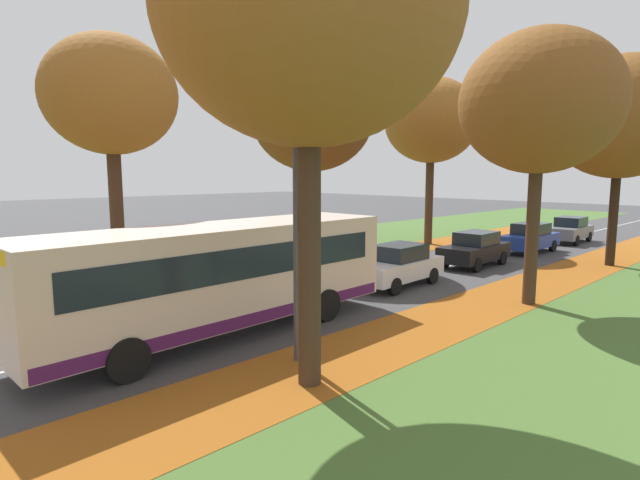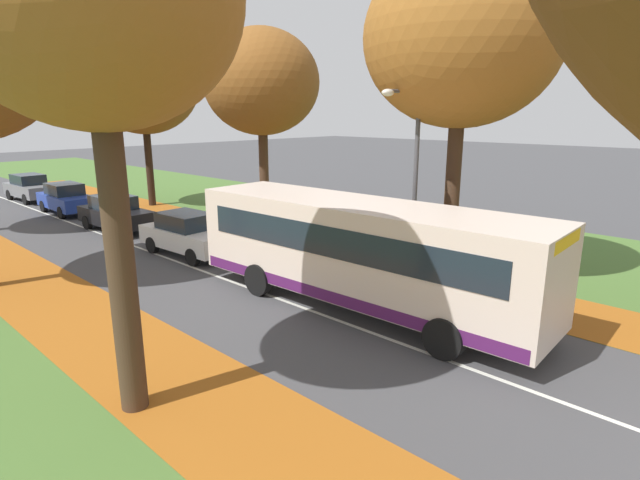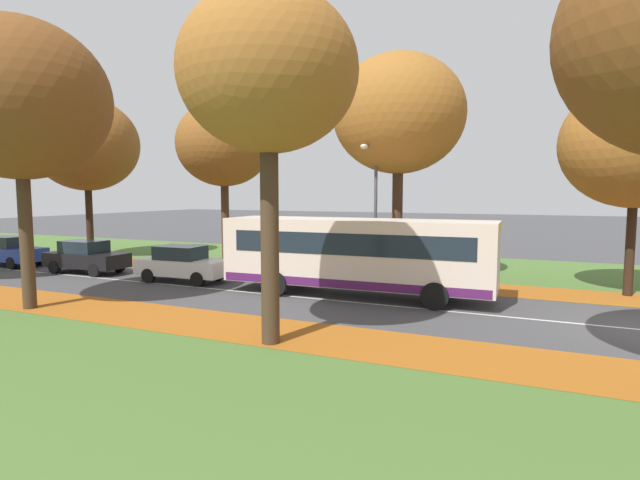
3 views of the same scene
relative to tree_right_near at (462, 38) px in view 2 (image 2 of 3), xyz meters
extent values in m
cube|color=#9E5619|center=(-9.75, 4.90, -7.44)|extent=(2.80, 60.00, 0.00)
cube|color=#476B2D|center=(4.05, 10.90, -7.45)|extent=(12.00, 90.00, 0.01)
cube|color=#9E5619|center=(-0.55, 4.90, -7.44)|extent=(2.80, 60.00, 0.00)
cube|color=silver|center=(-5.15, 10.90, -7.45)|extent=(0.12, 80.00, 0.01)
cylinder|color=#422D1E|center=(-10.72, 0.48, -4.78)|extent=(0.48, 0.48, 5.35)
cylinder|color=#422D1E|center=(0.00, 0.00, -4.81)|extent=(0.48, 0.48, 5.28)
ellipsoid|color=#935B23|center=(0.00, 0.00, 0.03)|extent=(5.88, 5.88, 5.29)
cylinder|color=#422D1E|center=(0.44, 9.64, -5.10)|extent=(0.42, 0.42, 4.71)
ellipsoid|color=brown|center=(0.44, 9.64, -0.85)|extent=(5.05, 5.05, 4.55)
cylinder|color=black|center=(0.11, 19.41, -5.16)|extent=(0.41, 0.41, 4.58)
ellipsoid|color=brown|center=(0.11, 19.41, -0.55)|extent=(6.20, 6.20, 5.58)
cylinder|color=#47474C|center=(-1.15, 0.66, -4.45)|extent=(0.14, 0.14, 6.00)
cylinder|color=#47474C|center=(-1.95, 0.66, -1.55)|extent=(1.60, 0.10, 0.10)
ellipsoid|color=silver|center=(-2.75, 0.66, -1.60)|extent=(0.44, 0.28, 0.20)
cube|color=beige|center=(-4.03, 0.50, -5.72)|extent=(2.84, 10.48, 2.50)
cube|color=#19232D|center=(-3.86, -4.63, -5.37)|extent=(2.30, 0.17, 1.30)
cube|color=#19232D|center=(-4.03, 0.50, -5.32)|extent=(2.83, 9.23, 0.80)
cube|color=#4C1951|center=(-4.03, 0.50, -6.79)|extent=(2.85, 10.27, 0.32)
cube|color=yellow|center=(-3.86, -4.65, -4.65)|extent=(1.75, 0.14, 0.28)
cylinder|color=black|center=(-2.74, -2.68, -6.97)|extent=(0.33, 0.97, 0.96)
cylinder|color=black|center=(-5.11, -2.76, -6.97)|extent=(0.33, 0.97, 0.96)
cylinder|color=black|center=(-2.94, 3.40, -6.97)|extent=(0.33, 0.97, 0.96)
cylinder|color=black|center=(-5.31, 3.32, -6.97)|extent=(0.33, 0.97, 0.96)
cube|color=silver|center=(-4.29, 8.64, -6.78)|extent=(1.90, 4.28, 0.70)
cube|color=#19232D|center=(-4.30, 8.79, -6.13)|extent=(1.54, 2.08, 0.60)
cylinder|color=black|center=(-3.45, 7.38, -7.13)|extent=(0.25, 0.65, 0.64)
cylinder|color=black|center=(-5.01, 7.30, -7.13)|extent=(0.25, 0.65, 0.64)
cylinder|color=black|center=(-3.57, 9.98, -7.13)|extent=(0.25, 0.65, 0.64)
cylinder|color=black|center=(-5.13, 9.90, -7.13)|extent=(0.25, 0.65, 0.64)
cube|color=black|center=(-4.31, 14.64, -6.78)|extent=(1.83, 4.25, 0.70)
cube|color=#19232D|center=(-4.31, 14.79, -6.13)|extent=(1.51, 2.06, 0.60)
cylinder|color=black|center=(-3.49, 13.36, -7.13)|extent=(0.24, 0.65, 0.64)
cylinder|color=black|center=(-5.05, 13.31, -7.13)|extent=(0.24, 0.65, 0.64)
cylinder|color=black|center=(-3.57, 15.97, -7.13)|extent=(0.24, 0.65, 0.64)
cylinder|color=black|center=(-5.13, 15.91, -7.13)|extent=(0.24, 0.65, 0.64)
cube|color=#233D9E|center=(-4.25, 20.55, -6.78)|extent=(1.75, 4.22, 0.70)
cube|color=#19232D|center=(-4.25, 20.70, -6.13)|extent=(1.47, 2.03, 0.60)
cylinder|color=black|center=(-3.49, 19.23, -7.13)|extent=(0.23, 0.64, 0.64)
cylinder|color=black|center=(-5.05, 19.25, -7.13)|extent=(0.23, 0.64, 0.64)
cylinder|color=black|center=(-3.46, 21.84, -7.13)|extent=(0.23, 0.64, 0.64)
cylinder|color=black|center=(-5.02, 21.86, -7.13)|extent=(0.23, 0.64, 0.64)
cube|color=slate|center=(-4.19, 26.40, -6.78)|extent=(1.89, 4.27, 0.70)
cube|color=#19232D|center=(-4.20, 26.55, -6.13)|extent=(1.53, 2.08, 0.60)
cylinder|color=black|center=(-3.35, 25.14, -7.13)|extent=(0.25, 0.65, 0.64)
cylinder|color=black|center=(-4.91, 25.07, -7.13)|extent=(0.25, 0.65, 0.64)
cylinder|color=black|center=(-3.47, 27.74, -7.13)|extent=(0.25, 0.65, 0.64)
cylinder|color=black|center=(-5.03, 27.67, -7.13)|extent=(0.25, 0.65, 0.64)
camera|label=1|loc=(7.27, -6.75, -3.10)|focal=28.00mm
camera|label=2|loc=(-14.40, -7.66, -2.13)|focal=28.00mm
camera|label=3|loc=(-22.03, -6.02, -3.44)|focal=28.00mm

